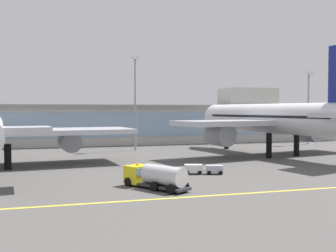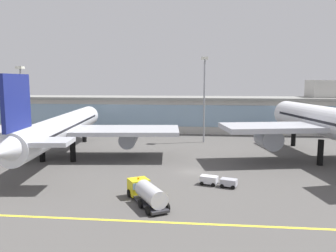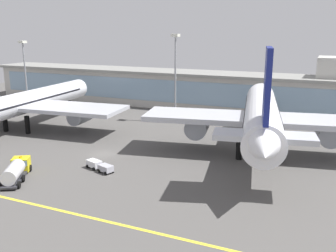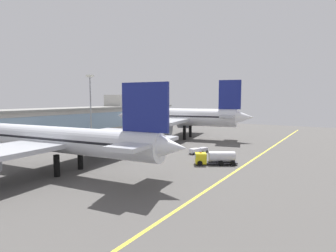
{
  "view_description": "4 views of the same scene",
  "coord_description": "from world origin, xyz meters",
  "px_view_note": "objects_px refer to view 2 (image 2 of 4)",
  "views": [
    {
      "loc": [
        -17.67,
        -63.11,
        9.44
      ],
      "look_at": [
        1.69,
        1.98,
        6.74
      ],
      "focal_mm": 43.48,
      "sensor_mm": 36.0,
      "label": 1
    },
    {
      "loc": [
        1.91,
        -59.26,
        16.16
      ],
      "look_at": [
        -5.54,
        12.3,
        6.45
      ],
      "focal_mm": 36.94,
      "sensor_mm": 36.0,
      "label": 2
    },
    {
      "loc": [
        38.93,
        -57.31,
        22.59
      ],
      "look_at": [
        9.32,
        8.87,
        4.34
      ],
      "focal_mm": 40.64,
      "sensor_mm": 36.0,
      "label": 3
    },
    {
      "loc": [
        -62.31,
        -39.77,
        14.35
      ],
      "look_at": [
        3.91,
        1.58,
        6.74
      ],
      "focal_mm": 30.36,
      "sensor_mm": 36.0,
      "label": 4
    }
  ],
  "objects_px": {
    "airliner_near_right": "(332,124)",
    "apron_light_mast_west": "(21,90)",
    "fuel_tanker_truck": "(146,192)",
    "baggage_tug_near": "(218,181)",
    "airliner_near_left": "(62,129)",
    "apron_light_mast_east": "(204,86)"
  },
  "relations": [
    {
      "from": "airliner_near_right",
      "to": "apron_light_mast_west",
      "type": "xyz_separation_m",
      "value": [
        -74.39,
        19.02,
        5.73
      ]
    },
    {
      "from": "baggage_tug_near",
      "to": "apron_light_mast_east",
      "type": "xyz_separation_m",
      "value": [
        -2.22,
        37.36,
        13.66
      ]
    },
    {
      "from": "airliner_near_left",
      "to": "fuel_tanker_truck",
      "type": "height_order",
      "value": "airliner_near_left"
    },
    {
      "from": "airliner_near_right",
      "to": "apron_light_mast_west",
      "type": "distance_m",
      "value": 76.99
    },
    {
      "from": "airliner_near_right",
      "to": "apron_light_mast_east",
      "type": "bearing_deg",
      "value": 41.83
    },
    {
      "from": "fuel_tanker_truck",
      "to": "airliner_near_left",
      "type": "bearing_deg",
      "value": 10.87
    },
    {
      "from": "baggage_tug_near",
      "to": "apron_light_mast_west",
      "type": "bearing_deg",
      "value": -17.87
    },
    {
      "from": "baggage_tug_near",
      "to": "apron_light_mast_west",
      "type": "distance_m",
      "value": 65.12
    },
    {
      "from": "fuel_tanker_truck",
      "to": "airliner_near_right",
      "type": "bearing_deg",
      "value": -80.73
    },
    {
      "from": "airliner_near_left",
      "to": "apron_light_mast_west",
      "type": "bearing_deg",
      "value": 37.15
    },
    {
      "from": "airliner_near_left",
      "to": "apron_light_mast_east",
      "type": "distance_m",
      "value": 37.06
    },
    {
      "from": "airliner_near_right",
      "to": "fuel_tanker_truck",
      "type": "relative_size",
      "value": 5.7
    },
    {
      "from": "apron_light_mast_west",
      "to": "baggage_tug_near",
      "type": "bearing_deg",
      "value": -36.16
    },
    {
      "from": "airliner_near_right",
      "to": "apron_light_mast_west",
      "type": "bearing_deg",
      "value": 64.23
    },
    {
      "from": "fuel_tanker_truck",
      "to": "apron_light_mast_west",
      "type": "xyz_separation_m",
      "value": [
        -41.96,
        46.21,
        11.73
      ]
    },
    {
      "from": "apron_light_mast_east",
      "to": "fuel_tanker_truck",
      "type": "bearing_deg",
      "value": -99.2
    },
    {
      "from": "apron_light_mast_west",
      "to": "apron_light_mast_east",
      "type": "bearing_deg",
      "value": -0.41
    },
    {
      "from": "baggage_tug_near",
      "to": "apron_light_mast_west",
      "type": "xyz_separation_m",
      "value": [
        -51.6,
        37.71,
        12.45
      ]
    },
    {
      "from": "airliner_near_right",
      "to": "fuel_tanker_truck",
      "type": "height_order",
      "value": "airliner_near_right"
    },
    {
      "from": "apron_light_mast_west",
      "to": "apron_light_mast_east",
      "type": "xyz_separation_m",
      "value": [
        49.39,
        -0.35,
        1.21
      ]
    },
    {
      "from": "airliner_near_right",
      "to": "apron_light_mast_east",
      "type": "height_order",
      "value": "apron_light_mast_east"
    },
    {
      "from": "baggage_tug_near",
      "to": "apron_light_mast_west",
      "type": "relative_size",
      "value": 0.29
    }
  ]
}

